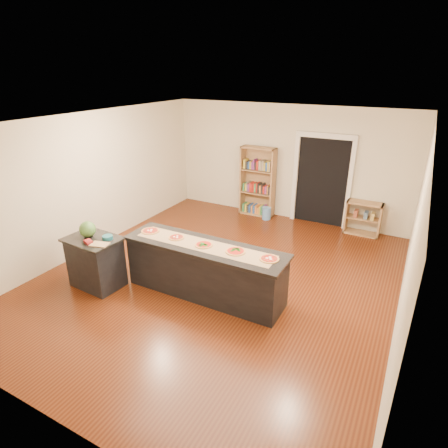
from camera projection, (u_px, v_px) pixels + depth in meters
The scene contains 17 objects.
room at pixel (218, 206), 6.36m from camera, with size 6.00×7.00×2.80m.
doorway at pixel (322, 176), 8.86m from camera, with size 1.40×0.09×2.21m.
kitchen_island at pixel (205, 270), 6.24m from camera, with size 2.79×0.76×0.92m.
side_counter at pixel (96, 262), 6.50m from camera, with size 0.92×0.67×0.91m.
bookshelf at pixel (258, 182), 9.53m from camera, with size 0.88×0.31×1.77m, color #A97F52.
low_shelf at pixel (363, 218), 8.56m from camera, with size 0.78×0.33×0.78m, color #A97F52.
waste_bin at pixel (266, 213), 9.49m from camera, with size 0.22×0.22×0.32m, color #5D90D0.
kraft_paper at pixel (204, 245), 6.06m from camera, with size 2.42×0.44×0.00m, color #8E6C49.
watermelon at pixel (88, 229), 6.34m from camera, with size 0.28×0.28×0.28m, color #144214.
cutting_board at pixel (100, 244), 6.09m from camera, with size 0.29×0.19×0.02m, color tan.
package_red at pixel (88, 242), 6.14m from camera, with size 0.15×0.10×0.05m, color maroon.
package_teal at pixel (108, 237), 6.28m from camera, with size 0.17×0.17×0.07m, color #195966.
pizza_a at pixel (150, 231), 6.56m from camera, with size 0.30×0.30×0.02m.
pizza_b at pixel (176, 237), 6.31m from camera, with size 0.27×0.27×0.02m.
pizza_c at pixel (204, 245), 6.05m from camera, with size 0.30×0.30×0.02m.
pizza_d at pixel (236, 251), 5.84m from camera, with size 0.30×0.30×0.02m.
pizza_e at pixel (269, 259), 5.61m from camera, with size 0.30×0.30×0.02m.
Camera 1 is at (2.90, -5.22, 3.59)m, focal length 30.00 mm.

